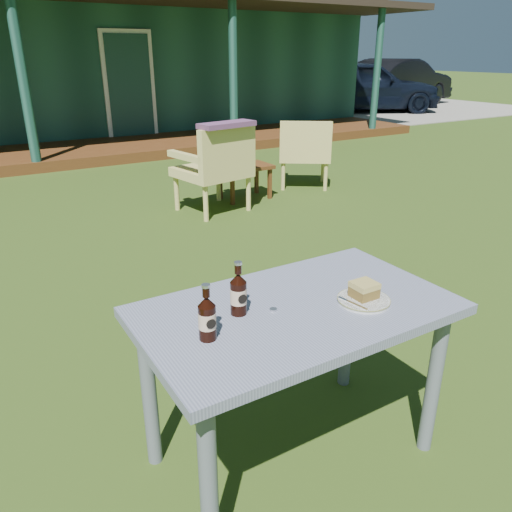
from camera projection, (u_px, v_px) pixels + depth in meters
ground at (158, 305)px, 3.43m from camera, size 80.00×80.00×0.00m
gravel_strip at (384, 109)px, 15.19m from camera, size 9.00×6.00×0.02m
car_near at (364, 86)px, 14.29m from camera, size 4.54×3.38×1.44m
car_far at (398, 82)px, 15.99m from camera, size 4.59×2.36×1.44m
cafe_table at (296, 329)px, 1.93m from camera, size 1.20×0.70×0.72m
plate at (364, 300)px, 1.92m from camera, size 0.20×0.20×0.01m
cake_slice at (364, 290)px, 1.92m from camera, size 0.09×0.09×0.06m
fork at (353, 303)px, 1.88m from camera, size 0.03×0.14×0.00m
cola_bottle_near at (238, 293)px, 1.81m from camera, size 0.06×0.06×0.21m
cola_bottle_far at (207, 318)px, 1.65m from camera, size 0.06×0.06×0.20m
bottle_cap at (273, 310)px, 1.86m from camera, size 0.03×0.03×0.01m
armchair_left at (217, 165)px, 5.24m from camera, size 0.79×0.75×0.92m
armchair_right at (305, 150)px, 6.26m from camera, size 0.85×0.84×0.85m
floral_throw at (227, 125)px, 4.95m from camera, size 0.64×0.32×0.05m
side_table at (245, 170)px, 5.81m from camera, size 0.60×0.40×0.40m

